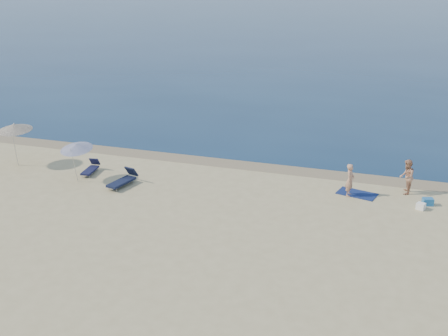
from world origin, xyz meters
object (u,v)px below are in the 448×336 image
(person_right, at_px, (407,177))
(umbrella_near, at_px, (76,146))
(blue_cooler, at_px, (428,202))
(person_left, at_px, (350,180))

(person_right, xyz_separation_m, umbrella_near, (-16.20, -3.39, 0.98))
(umbrella_near, bearing_deg, blue_cooler, 13.60)
(person_left, bearing_deg, person_right, -57.10)
(blue_cooler, bearing_deg, person_left, 163.98)
(blue_cooler, xyz_separation_m, umbrella_near, (-17.24, -2.23, 1.68))
(person_right, relative_size, blue_cooler, 3.61)
(person_left, distance_m, umbrella_near, 13.83)
(person_left, xyz_separation_m, umbrella_near, (-13.60, -2.25, 1.04))
(person_right, bearing_deg, person_left, -64.08)
(umbrella_near, bearing_deg, person_left, 15.61)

